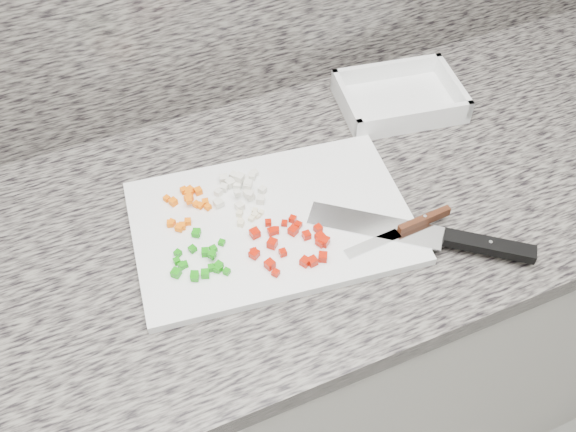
% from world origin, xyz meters
% --- Properties ---
extents(cabinet, '(3.92, 0.62, 0.86)m').
position_xyz_m(cabinet, '(0.00, 1.44, 0.43)').
color(cabinet, beige).
rests_on(cabinet, ground).
extents(countertop, '(3.96, 0.64, 0.04)m').
position_xyz_m(countertop, '(0.00, 1.44, 0.88)').
color(countertop, slate).
rests_on(countertop, cabinet).
extents(cutting_board, '(0.48, 0.35, 0.01)m').
position_xyz_m(cutting_board, '(0.03, 1.41, 0.91)').
color(cutting_board, white).
rests_on(cutting_board, countertop).
extents(carrot_pile, '(0.08, 0.09, 0.02)m').
position_xyz_m(carrot_pile, '(-0.09, 1.49, 0.92)').
color(carrot_pile, '#FF6A05').
rests_on(carrot_pile, cutting_board).
extents(onion_pile, '(0.10, 0.09, 0.02)m').
position_xyz_m(onion_pile, '(0.00, 1.49, 0.92)').
color(onion_pile, silver).
rests_on(onion_pile, cutting_board).
extents(green_pepper_pile, '(0.10, 0.11, 0.02)m').
position_xyz_m(green_pepper_pile, '(-0.11, 1.37, 0.92)').
color(green_pepper_pile, '#14880C').
rests_on(green_pepper_pile, cutting_board).
extents(red_pepper_pile, '(0.13, 0.11, 0.01)m').
position_xyz_m(red_pepper_pile, '(0.03, 1.34, 0.92)').
color(red_pepper_pile, '#B01202').
rests_on(red_pepper_pile, cutting_board).
extents(garlic_pile, '(0.05, 0.05, 0.01)m').
position_xyz_m(garlic_pile, '(-0.01, 1.42, 0.92)').
color(garlic_pile, beige).
rests_on(garlic_pile, cutting_board).
extents(chef_knife, '(0.30, 0.25, 0.02)m').
position_xyz_m(chef_knife, '(0.27, 1.25, 0.92)').
color(chef_knife, silver).
rests_on(chef_knife, cutting_board).
extents(paring_knife, '(0.19, 0.03, 0.02)m').
position_xyz_m(paring_knife, '(0.22, 1.30, 0.92)').
color(paring_knife, silver).
rests_on(paring_knife, cutting_board).
extents(tray, '(0.25, 0.20, 0.05)m').
position_xyz_m(tray, '(0.37, 1.59, 0.92)').
color(tray, white).
rests_on(tray, countertop).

